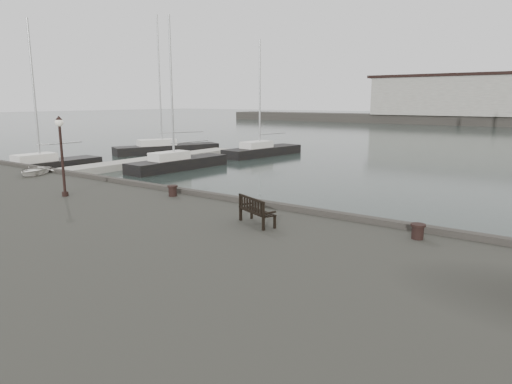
# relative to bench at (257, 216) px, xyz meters

# --- Properties ---
(ground) EXTENTS (400.00, 400.00, 0.00)m
(ground) POSITION_rel_bench_xyz_m (-1.29, 2.27, -1.82)
(ground) COLOR black
(ground) RESTS_ON ground
(pontoon) EXTENTS (2.00, 24.00, 0.50)m
(pontoon) POSITION_rel_bench_xyz_m (-21.29, 12.27, -1.57)
(pontoon) COLOR #B2B0A5
(pontoon) RESTS_ON ground
(breakwater) EXTENTS (140.00, 9.50, 12.20)m
(breakwater) POSITION_rel_bench_xyz_m (-5.85, 94.27, 2.48)
(breakwater) COLOR #383530
(breakwater) RESTS_ON ground
(bench) EXTENTS (1.48, 0.99, 0.81)m
(bench) POSITION_rel_bench_xyz_m (0.00, 0.00, 0.00)
(bench) COLOR black
(bench) RESTS_ON quay
(bollard_left) EXTENTS (0.45, 0.45, 0.42)m
(bollard_left) POSITION_rel_bench_xyz_m (-4.98, 1.44, -0.05)
(bollard_left) COLOR black
(bollard_left) RESTS_ON quay
(bollard_right) EXTENTS (0.46, 0.46, 0.41)m
(bollard_right) POSITION_rel_bench_xyz_m (4.32, 1.31, -0.05)
(bollard_right) COLOR black
(bollard_right) RESTS_ON quay
(lamp_post) EXTENTS (0.31, 0.31, 3.06)m
(lamp_post) POSITION_rel_bench_xyz_m (-8.35, -0.96, 1.70)
(lamp_post) COLOR black
(lamp_post) RESTS_ON quay
(dinghy) EXTENTS (2.28, 2.52, 0.43)m
(dinghy) POSITION_rel_bench_xyz_m (-14.28, 1.09, -0.04)
(dinghy) COLOR silver
(dinghy) RESTS_ON quay
(yacht_a) EXTENTS (2.29, 8.15, 11.32)m
(yacht_a) POSITION_rel_bench_xyz_m (-24.28, 7.41, -1.58)
(yacht_a) COLOR black
(yacht_a) RESTS_ON ground
(yacht_b) EXTENTS (6.29, 10.40, 13.67)m
(yacht_b) POSITION_rel_bench_xyz_m (-26.04, 21.18, -1.57)
(yacht_b) COLOR black
(yacht_b) RESTS_ON ground
(yacht_c) EXTENTS (2.61, 8.73, 11.74)m
(yacht_c) POSITION_rel_bench_xyz_m (-17.30, 14.01, -1.57)
(yacht_c) COLOR black
(yacht_c) RESTS_ON ground
(yacht_d) EXTENTS (3.49, 9.01, 11.15)m
(yacht_d) POSITION_rel_bench_xyz_m (-17.04, 24.96, -1.58)
(yacht_d) COLOR black
(yacht_d) RESTS_ON ground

